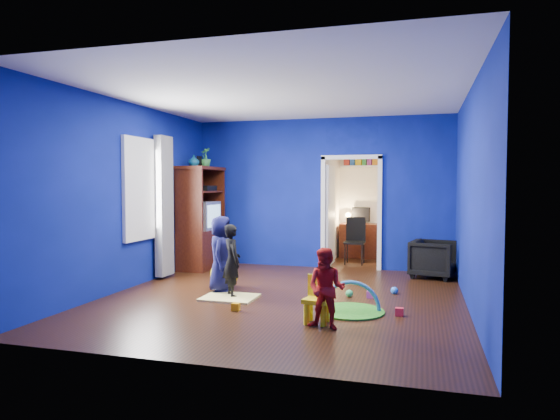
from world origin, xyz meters
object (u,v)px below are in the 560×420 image
(kid_chair, at_px, (317,302))
(vase, at_px, (194,161))
(tv_armoire, at_px, (201,218))
(folding_chair, at_px, (355,242))
(crt_tv, at_px, (203,216))
(child_navy, at_px, (221,254))
(hopper_ball, at_px, (224,274))
(study_desk, at_px, (360,241))
(toddler_red, at_px, (326,289))
(armchair, at_px, (433,259))
(child_black, at_px, (232,261))
(play_mat, at_px, (350,311))

(kid_chair, bearing_deg, vase, 146.43)
(tv_armoire, distance_m, folding_chair, 3.12)
(crt_tv, relative_size, kid_chair, 1.40)
(child_navy, xyz_separation_m, hopper_ball, (-0.05, 0.25, -0.36))
(kid_chair, relative_size, study_desk, 0.57)
(crt_tv, distance_m, folding_chair, 3.09)
(study_desk, bearing_deg, toddler_red, -87.11)
(kid_chair, xyz_separation_m, folding_chair, (-0.13, 4.44, 0.21))
(armchair, distance_m, folding_chair, 1.86)
(toddler_red, bearing_deg, study_desk, 101.05)
(crt_tv, bearing_deg, toddler_red, -47.90)
(child_black, xyz_separation_m, play_mat, (1.76, -0.38, -0.51))
(folding_chair, bearing_deg, child_black, -110.92)
(toddler_red, relative_size, folding_chair, 1.00)
(child_black, relative_size, folding_chair, 1.14)
(toddler_red, xyz_separation_m, crt_tv, (-3.05, 3.37, 0.56))
(armchair, height_order, tv_armoire, tv_armoire)
(kid_chair, relative_size, play_mat, 0.58)
(armchair, relative_size, tv_armoire, 0.37)
(toddler_red, bearing_deg, armchair, 79.18)
(child_navy, bearing_deg, folding_chair, -36.94)
(child_black, bearing_deg, play_mat, -141.54)
(study_desk, bearing_deg, armchair, -53.94)
(toddler_red, height_order, crt_tv, crt_tv)
(child_navy, xyz_separation_m, study_desk, (1.60, 4.13, -0.20))
(armchair, height_order, play_mat, armchair)
(armchair, relative_size, child_black, 0.69)
(crt_tv, xyz_separation_m, hopper_ball, (1.11, -1.65, -0.80))
(play_mat, relative_size, folding_chair, 0.94)
(armchair, distance_m, study_desk, 2.55)
(toddler_red, distance_m, hopper_ball, 2.60)
(hopper_ball, relative_size, study_desk, 0.50)
(crt_tv, height_order, folding_chair, crt_tv)
(hopper_ball, distance_m, play_mat, 2.29)
(kid_chair, distance_m, study_desk, 5.40)
(hopper_ball, bearing_deg, folding_chair, 60.53)
(armchair, height_order, folding_chair, folding_chair)
(crt_tv, xyz_separation_m, folding_chair, (2.76, 1.27, -0.56))
(tv_armoire, height_order, crt_tv, tv_armoire)
(armchair, height_order, study_desk, study_desk)
(child_black, bearing_deg, crt_tv, -5.67)
(child_navy, height_order, folding_chair, child_navy)
(child_navy, height_order, tv_armoire, tv_armoire)
(armchair, bearing_deg, toddler_red, 172.68)
(kid_chair, relative_size, folding_chair, 0.54)
(toddler_red, height_order, tv_armoire, tv_armoire)
(armchair, relative_size, play_mat, 0.83)
(toddler_red, distance_m, play_mat, 0.94)
(play_mat, relative_size, study_desk, 0.98)
(armchair, relative_size, child_navy, 0.63)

